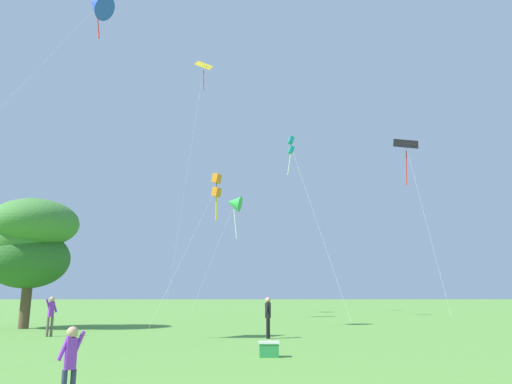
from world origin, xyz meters
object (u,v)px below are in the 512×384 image
kite_orange_box (216,186)px  picnic_cooler (269,349)px  kite_teal_box (291,147)px  person_foreground_watcher (51,312)px  kite_blue_delta (98,5)px  person_in_blue_jacket (268,314)px  kite_black_large (406,153)px  kite_yellow_diamond (203,76)px  person_child_small (70,360)px  tree_right_cluster (29,242)px  kite_green_small (234,203)px

kite_orange_box → picnic_cooler: size_ratio=19.53×
kite_orange_box → kite_teal_box: bearing=19.6°
person_foreground_watcher → kite_blue_delta: bearing=91.3°
kite_orange_box → person_in_blue_jacket: (3.54, -16.86, -9.35)m
kite_black_large → person_in_blue_jacket: bearing=-119.7°
kite_blue_delta → kite_teal_box: bearing=51.0°
kite_yellow_diamond → kite_teal_box: kite_yellow_diamond is taller
picnic_cooler → person_in_blue_jacket: bearing=88.3°
kite_black_large → person_child_small: 47.28m
tree_right_cluster → picnic_cooler: tree_right_cluster is taller
person_foreground_watcher → person_child_small: person_foreground_watcher is taller
person_child_small → kite_orange_box: bearing=90.0°
picnic_cooler → kite_green_small: bearing=94.0°
person_in_blue_jacket → kite_teal_box: bearing=81.8°
kite_black_large → kite_blue_delta: bearing=-136.9°
kite_blue_delta → picnic_cooler: 22.48m
kite_black_large → tree_right_cluster: bearing=-143.0°
person_foreground_watcher → person_in_blue_jacket: person_foreground_watcher is taller
kite_teal_box → person_foreground_watcher: size_ratio=9.03×
kite_blue_delta → tree_right_cluster: bearing=149.8°
person_child_small → picnic_cooler: person_child_small is taller
kite_black_large → picnic_cooler: (-15.91, -33.58, -16.22)m
kite_teal_box → kite_blue_delta: bearing=-129.0°
person_child_small → tree_right_cluster: bearing=117.1°
kite_teal_box → picnic_cooler: 29.04m
tree_right_cluster → picnic_cooler: (12.86, -11.93, -4.41)m
kite_yellow_diamond → kite_black_large: 23.67m
kite_yellow_diamond → kite_black_large: (21.87, -0.56, -9.02)m
kite_orange_box → person_foreground_watcher: kite_orange_box is taller
kite_teal_box → picnic_cooler: kite_teal_box is taller
kite_yellow_diamond → kite_blue_delta: kite_yellow_diamond is taller
picnic_cooler → kite_blue_delta: bearing=133.4°
kite_yellow_diamond → person_child_small: 47.76m
person_child_small → tree_right_cluster: 21.24m
kite_yellow_diamond → kite_green_small: (3.63, -0.39, -14.39)m
kite_black_large → person_in_blue_jacket: kite_black_large is taller
kite_green_small → picnic_cooler: 35.53m
kite_black_large → kite_blue_delta: kite_blue_delta is taller
kite_teal_box → person_child_small: bearing=-101.2°
person_in_blue_jacket → kite_blue_delta: bearing=157.9°
kite_black_large → kite_blue_delta: 34.68m
kite_green_small → kite_black_large: size_ratio=0.65×
kite_blue_delta → person_in_blue_jacket: 19.95m
kite_yellow_diamond → person_foreground_watcher: kite_yellow_diamond is taller
kite_teal_box → person_child_small: kite_teal_box is taller
kite_teal_box → picnic_cooler: size_ratio=25.65×
picnic_cooler → kite_yellow_diamond: bearing=99.9°
tree_right_cluster → kite_teal_box: bearing=39.9°
kite_orange_box → kite_green_small: (1.02, 10.86, 0.72)m
kite_yellow_diamond → tree_right_cluster: (-6.89, -22.21, -20.83)m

